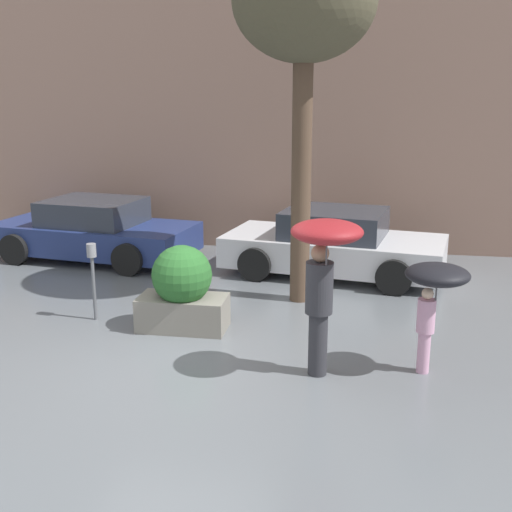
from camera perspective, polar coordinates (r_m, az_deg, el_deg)
ground_plane at (r=8.26m, az=-7.26°, el=-9.63°), size 40.00×40.00×0.00m
building_facade at (r=13.89m, az=0.16°, el=13.05°), size 18.00×0.30×6.00m
planter_box at (r=9.25m, az=-6.57°, el=-3.00°), size 1.27×0.86×1.24m
person_adult at (r=7.44m, az=6.04°, el=-0.50°), size 0.83×0.83×1.94m
person_child at (r=7.87m, az=15.63°, el=-2.52°), size 0.76×0.76×1.38m
parked_car_near at (r=12.06m, az=6.94°, el=1.02°), size 4.27×2.53×1.22m
parked_car_far at (r=13.50m, az=-14.16°, el=2.14°), size 4.27×2.46×1.22m
street_tree at (r=10.17m, az=4.31°, el=21.17°), size 2.16×2.16×5.58m
parking_meter at (r=9.79m, az=-14.34°, el=-0.79°), size 0.14×0.14×1.18m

